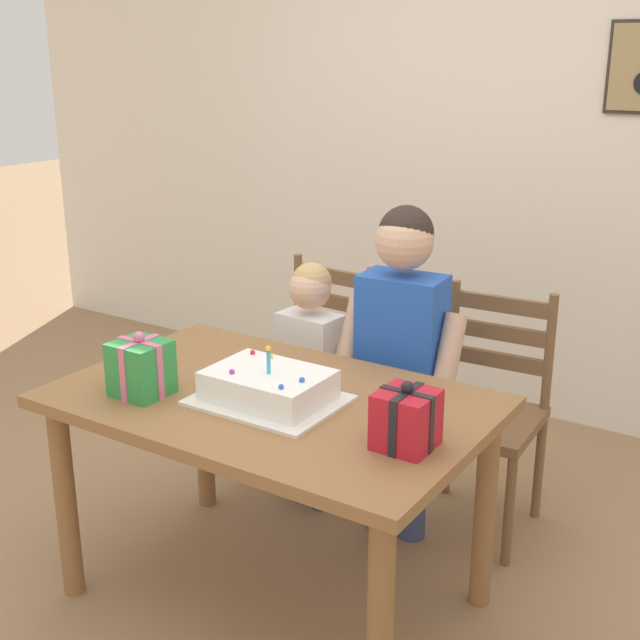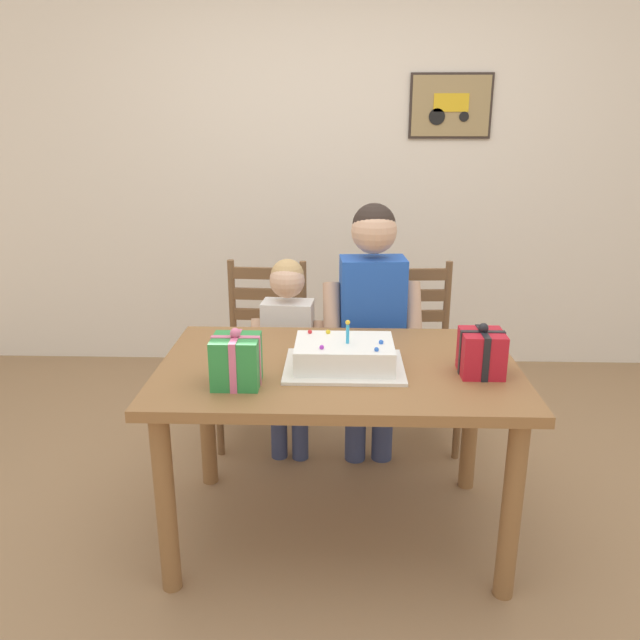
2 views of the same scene
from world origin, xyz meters
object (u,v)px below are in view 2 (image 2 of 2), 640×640
(gift_box_red_large, at_px, (482,353))
(gift_box_beside_cake, at_px, (237,361))
(child_older, at_px, (372,311))
(child_younger, at_px, (288,342))
(dining_table, at_px, (339,389))
(birthday_cake, at_px, (345,356))
(chair_right, at_px, (414,354))
(chair_left, at_px, (264,352))

(gift_box_red_large, xyz_separation_m, gift_box_beside_cake, (-0.86, -0.12, 0.01))
(child_older, distance_m, child_younger, 0.42)
(dining_table, xyz_separation_m, birthday_cake, (0.02, -0.04, 0.15))
(gift_box_beside_cake, height_order, child_older, child_older)
(birthday_cake, height_order, child_younger, child_younger)
(birthday_cake, distance_m, gift_box_beside_cake, 0.41)
(dining_table, relative_size, birthday_cake, 3.06)
(dining_table, distance_m, child_younger, 0.63)
(dining_table, relative_size, gift_box_beside_cake, 6.44)
(child_older, relative_size, child_younger, 1.25)
(child_younger, bearing_deg, child_older, -0.08)
(dining_table, height_order, chair_right, chair_right)
(dining_table, distance_m, chair_left, 0.93)
(gift_box_red_large, bearing_deg, child_older, 118.58)
(chair_left, relative_size, child_older, 0.73)
(birthday_cake, bearing_deg, chair_right, 67.11)
(birthday_cake, bearing_deg, gift_box_beside_cake, -156.33)
(gift_box_beside_cake, relative_size, child_older, 0.17)
(birthday_cake, xyz_separation_m, chair_left, (-0.41, 0.87, -0.32))
(birthday_cake, distance_m, chair_left, 1.01)
(dining_table, height_order, gift_box_beside_cake, gift_box_beside_cake)
(gift_box_red_large, distance_m, chair_left, 1.32)
(child_older, height_order, child_younger, child_older)
(child_younger, bearing_deg, chair_right, 21.33)
(dining_table, bearing_deg, gift_box_red_large, -8.86)
(birthday_cake, relative_size, child_younger, 0.44)
(chair_right, bearing_deg, gift_box_beside_cake, -125.65)
(dining_table, bearing_deg, gift_box_beside_cake, -149.86)
(chair_left, bearing_deg, gift_box_beside_cake, -88.05)
(chair_left, bearing_deg, child_younger, -58.90)
(gift_box_red_large, xyz_separation_m, chair_left, (-0.90, 0.90, -0.35))
(gift_box_red_large, relative_size, chair_left, 0.21)
(birthday_cake, bearing_deg, child_younger, 112.72)
(child_older, bearing_deg, dining_table, -104.83)
(gift_box_red_large, distance_m, child_younger, 1.02)
(gift_box_red_large, height_order, chair_left, gift_box_red_large)
(chair_right, distance_m, child_older, 0.45)
(gift_box_beside_cake, bearing_deg, birthday_cake, 23.67)
(chair_left, xyz_separation_m, child_younger, (0.15, -0.24, 0.15))
(gift_box_beside_cake, distance_m, child_younger, 0.82)
(chair_right, relative_size, child_older, 0.73)
(chair_right, bearing_deg, birthday_cake, -112.89)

